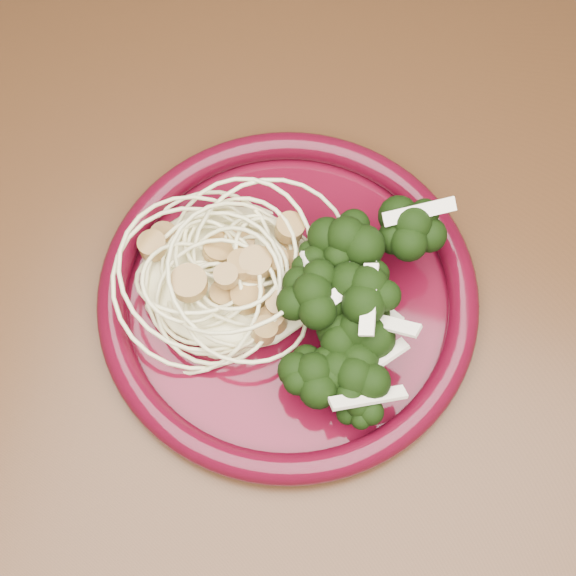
# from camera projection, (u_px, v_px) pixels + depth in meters

# --- Properties ---
(dining_table) EXTENTS (1.20, 0.80, 0.75)m
(dining_table) POSITION_uv_depth(u_px,v_px,m) (267.00, 386.00, 0.63)
(dining_table) COLOR #472814
(dining_table) RESTS_ON ground
(dinner_plate) EXTENTS (0.27, 0.27, 0.02)m
(dinner_plate) POSITION_uv_depth(u_px,v_px,m) (288.00, 294.00, 0.54)
(dinner_plate) COLOR #470715
(dinner_plate) RESTS_ON dining_table
(spaghetti_pile) EXTENTS (0.13, 0.12, 0.03)m
(spaghetti_pile) POSITION_uv_depth(u_px,v_px,m) (230.00, 270.00, 0.54)
(spaghetti_pile) COLOR #F0EAAA
(spaghetti_pile) RESTS_ON dinner_plate
(scallop_cluster) EXTENTS (0.12, 0.12, 0.04)m
(scallop_cluster) POSITION_uv_depth(u_px,v_px,m) (226.00, 248.00, 0.51)
(scallop_cluster) COLOR #A78044
(scallop_cluster) RESTS_ON spaghetti_pile
(broccoli_pile) EXTENTS (0.09, 0.15, 0.05)m
(broccoli_pile) POSITION_uv_depth(u_px,v_px,m) (362.00, 305.00, 0.52)
(broccoli_pile) COLOR black
(broccoli_pile) RESTS_ON dinner_plate
(onion_garnish) EXTENTS (0.06, 0.09, 0.05)m
(onion_garnish) POSITION_uv_depth(u_px,v_px,m) (366.00, 286.00, 0.49)
(onion_garnish) COLOR white
(onion_garnish) RESTS_ON broccoli_pile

